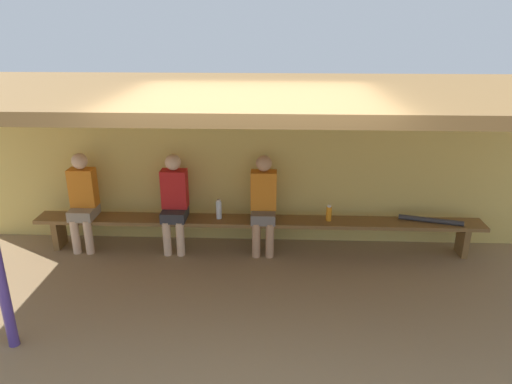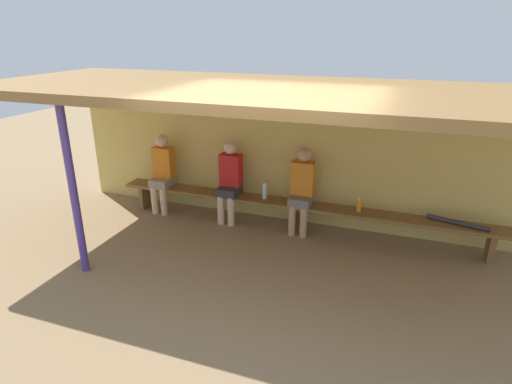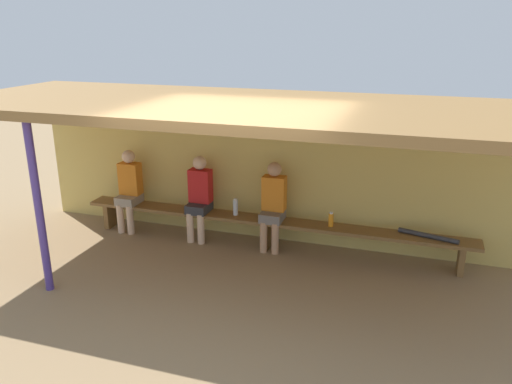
{
  "view_description": "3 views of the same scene",
  "coord_description": "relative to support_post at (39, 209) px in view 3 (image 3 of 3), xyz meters",
  "views": [
    {
      "loc": [
        0.22,
        -4.27,
        3.01
      ],
      "look_at": [
        -0.01,
        1.34,
        0.93
      ],
      "focal_mm": 33.18,
      "sensor_mm": 36.0,
      "label": 1
    },
    {
      "loc": [
        1.5,
        -4.43,
        3.01
      ],
      "look_at": [
        -0.5,
        1.09,
        0.75
      ],
      "focal_mm": 30.11,
      "sensor_mm": 36.0,
      "label": 2
    },
    {
      "loc": [
        2.01,
        -5.26,
        3.25
      ],
      "look_at": [
        -0.05,
        1.14,
        1.01
      ],
      "focal_mm": 35.61,
      "sensor_mm": 36.0,
      "label": 3
    }
  ],
  "objects": [
    {
      "name": "dugout_roof",
      "position": [
        2.3,
        1.25,
        1.16
      ],
      "size": [
        8.0,
        2.8,
        0.12
      ],
      "primitive_type": "cube",
      "color": "olive",
      "rests_on": "back_wall"
    },
    {
      "name": "player_rightmost",
      "position": [
        1.19,
        2.1,
        -0.37
      ],
      "size": [
        0.34,
        0.42,
        1.34
      ],
      "color": "#333338",
      "rests_on": "ground"
    },
    {
      "name": "baseball_bat",
      "position": [
        4.59,
        2.1,
        -0.61
      ],
      "size": [
        0.81,
        0.27,
        0.07
      ],
      "primitive_type": "cylinder",
      "rotation": [
        0.0,
        1.57,
        -0.26
      ],
      "color": "#333338",
      "rests_on": "bench"
    },
    {
      "name": "support_post",
      "position": [
        0.0,
        0.0,
        0.0
      ],
      "size": [
        0.1,
        0.1,
        2.2
      ],
      "primitive_type": "cylinder",
      "color": "#4C388C",
      "rests_on": "ground"
    },
    {
      "name": "water_bottle_blue",
      "position": [
        1.78,
        2.12,
        -0.51
      ],
      "size": [
        0.08,
        0.08,
        0.27
      ],
      "color": "silver",
      "rests_on": "bench"
    },
    {
      "name": "back_wall",
      "position": [
        2.3,
        2.55,
        0.0
      ],
      "size": [
        8.0,
        0.2,
        2.2
      ],
      "primitive_type": "cube",
      "color": "#D8BC60",
      "rests_on": "ground"
    },
    {
      "name": "bench",
      "position": [
        2.3,
        2.1,
        -0.71
      ],
      "size": [
        6.0,
        0.36,
        0.46
      ],
      "color": "brown",
      "rests_on": "ground"
    },
    {
      "name": "ground_plane",
      "position": [
        2.3,
        0.55,
        -1.1
      ],
      "size": [
        24.0,
        24.0,
        0.0
      ],
      "primitive_type": "plane",
      "color": "#937754"
    },
    {
      "name": "water_bottle_green",
      "position": [
        3.25,
        2.11,
        -0.54
      ],
      "size": [
        0.07,
        0.07,
        0.22
      ],
      "color": "orange",
      "rests_on": "bench"
    },
    {
      "name": "player_leftmost",
      "position": [
        2.38,
        2.1,
        -0.37
      ],
      "size": [
        0.34,
        0.42,
        1.34
      ],
      "color": "slate",
      "rests_on": "ground"
    },
    {
      "name": "player_in_white",
      "position": [
        -0.05,
        2.1,
        -0.37
      ],
      "size": [
        0.34,
        0.42,
        1.34
      ],
      "color": "gray",
      "rests_on": "ground"
    }
  ]
}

